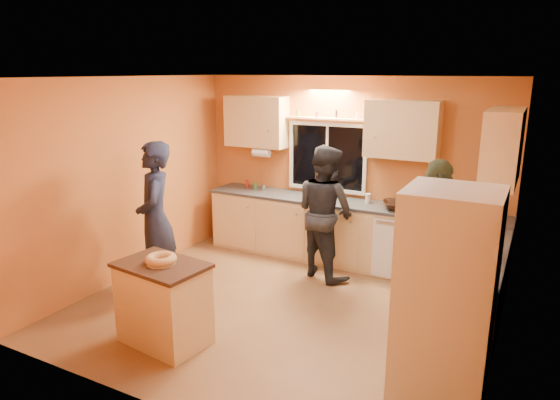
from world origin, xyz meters
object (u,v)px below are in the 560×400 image
Objects in this scene: island at (164,303)px; person_right at (434,238)px; person_left at (155,219)px; refrigerator at (446,298)px; person_center at (325,212)px.

person_right is (2.22, 1.90, 0.45)m from island.
refrigerator is at bearing 43.28° from person_left.
person_center is at bearing 60.24° from person_right.
person_right is (1.47, -0.43, 0.00)m from person_center.
refrigerator is 1.57m from person_right.
person_left is (-0.87, 0.92, 0.51)m from island.
person_right is at bearing -171.89° from person_center.
refrigerator is 1.92× the size of island.
person_center is 1.54m from person_right.
person_left is (-3.48, 0.54, 0.04)m from refrigerator.
person_center is (-1.86, 1.95, -0.02)m from refrigerator.
island is at bearing 5.69° from person_left.
person_right is (-0.39, 1.52, -0.02)m from refrigerator.
island is (-2.61, -0.38, -0.47)m from refrigerator.
person_center is at bearing 133.71° from refrigerator.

